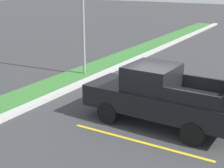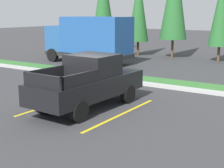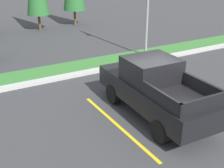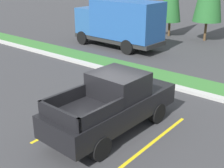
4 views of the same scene
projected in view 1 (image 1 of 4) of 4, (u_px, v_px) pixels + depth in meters
ground_plane at (158, 124)px, 11.67m from camera, size 120.00×120.00×0.00m
parking_line_near at (138, 141)px, 10.43m from camera, size 0.12×4.80×0.01m
parking_line_far at (174, 110)px, 12.97m from camera, size 0.12×4.80×0.01m
curb_strip at (49, 97)px, 14.08m from camera, size 56.00×0.40×0.15m
grass_median at (30, 94)px, 14.63m from camera, size 56.00×1.80×0.06m
pickup_truck_main at (158, 96)px, 11.41m from camera, size 2.11×5.29×2.10m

